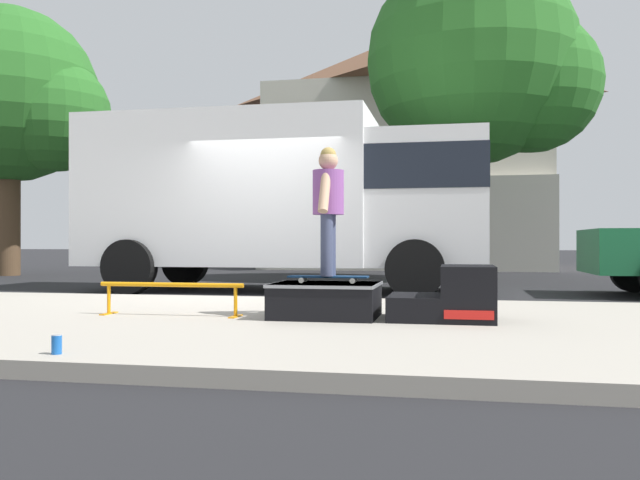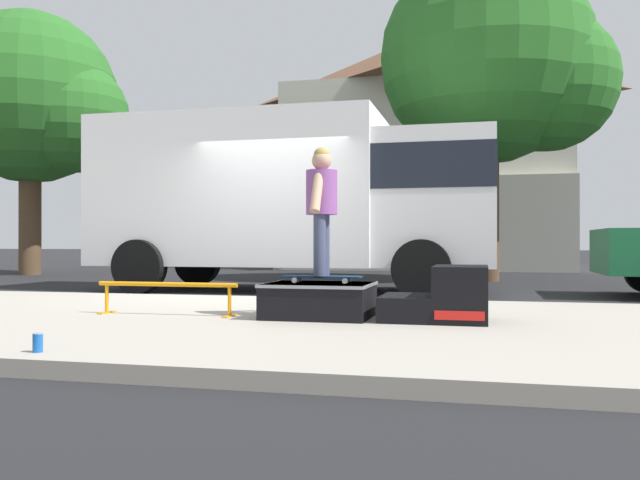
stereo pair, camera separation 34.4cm
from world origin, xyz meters
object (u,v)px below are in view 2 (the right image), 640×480
at_px(grind_rail, 167,290).
at_px(soda_can, 38,343).
at_px(skate_box, 319,299).
at_px(box_truck, 295,194).
at_px(kicker_ramp, 444,298).
at_px(street_tree_main, 499,65).
at_px(skateboard, 322,277).
at_px(skater_kid, 322,200).
at_px(street_tree_neighbour, 39,103).

height_order(grind_rail, soda_can, grind_rail).
height_order(skate_box, box_truck, box_truck).
height_order(kicker_ramp, box_truck, box_truck).
distance_m(kicker_ramp, box_truck, 5.92).
bearing_deg(kicker_ramp, street_tree_main, 85.51).
relative_size(skate_box, skateboard, 1.31).
relative_size(skater_kid, street_tree_neighbour, 0.18).
bearing_deg(street_tree_neighbour, grind_rail, -47.75).
bearing_deg(grind_rail, skater_kid, 6.06).
bearing_deg(skateboard, street_tree_main, 77.95).
distance_m(kicker_ramp, soda_can, 3.51).
bearing_deg(street_tree_neighbour, street_tree_main, -0.60).
bearing_deg(grind_rail, skateboard, 6.06).
height_order(skate_box, skateboard, skateboard).
distance_m(skater_kid, soda_can, 3.01).
relative_size(kicker_ramp, skater_kid, 0.78).
distance_m(skateboard, soda_can, 2.83).
bearing_deg(box_truck, street_tree_main, 46.73).
bearing_deg(kicker_ramp, soda_can, -135.80).
distance_m(skater_kid, street_tree_main, 9.61).
bearing_deg(skater_kid, street_tree_main, 77.95).
xyz_separation_m(kicker_ramp, street_tree_neighbour, (-10.96, 8.90, 4.19)).
bearing_deg(skate_box, soda_can, -118.32).
bearing_deg(skate_box, street_tree_neighbour, 137.64).
bearing_deg(soda_can, skateboard, 61.58).
relative_size(grind_rail, street_tree_main, 0.21).
height_order(kicker_ramp, soda_can, kicker_ramp).
bearing_deg(street_tree_neighbour, skate_box, -42.36).
height_order(skateboard, box_truck, box_truck).
height_order(grind_rail, street_tree_neighbour, street_tree_neighbour).
distance_m(grind_rail, box_truck, 5.31).
distance_m(kicker_ramp, grind_rail, 2.75).
bearing_deg(kicker_ramp, box_truck, 119.92).
bearing_deg(box_truck, grind_rail, -88.55).
relative_size(box_truck, street_tree_main, 0.96).
distance_m(skateboard, street_tree_neighbour, 13.81).
relative_size(grind_rail, box_truck, 0.22).
bearing_deg(kicker_ramp, skater_kid, 178.81).
bearing_deg(street_tree_neighbour, skater_kid, -42.23).
relative_size(skater_kid, box_truck, 0.18).
relative_size(skateboard, street_tree_neighbour, 0.11).
xyz_separation_m(soda_can, box_truck, (-0.36, 7.44, 1.52)).
xyz_separation_m(kicker_ramp, box_truck, (-2.87, 5.00, 1.37)).
bearing_deg(soda_can, box_truck, 92.75).
xyz_separation_m(skateboard, box_truck, (-1.70, 4.97, 1.19)).
bearing_deg(box_truck, skateboard, -71.17).
bearing_deg(street_tree_main, skateboard, -102.05).
bearing_deg(skate_box, kicker_ramp, -0.02).
distance_m(skater_kid, street_tree_neighbour, 13.61).
distance_m(box_truck, street_tree_neighbour, 9.41).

